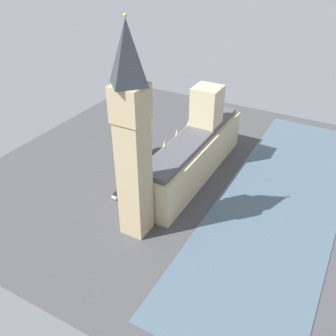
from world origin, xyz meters
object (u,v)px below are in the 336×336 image
at_px(car_black_by_river_gate, 164,159).
at_px(street_lamp_slot_11, 135,152).
at_px(car_dark_green_opposite_hall, 150,166).
at_px(street_lamp_slot_10, 142,148).
at_px(plane_tree_under_trees, 136,141).
at_px(car_yellow_cab_leading, 186,137).
at_px(double_decker_bus_midblock, 178,143).
at_px(plane_tree_far_end, 135,146).
at_px(parliament_building, 195,151).
at_px(double_decker_bus_corner, 139,176).
at_px(plane_tree_kerbside, 145,137).
at_px(pedestrian_near_tower, 168,167).
at_px(car_silver_trailing, 118,194).
at_px(clock_tower, 132,135).

relative_size(car_black_by_river_gate, street_lamp_slot_11, 0.72).
xyz_separation_m(car_dark_green_opposite_hall, street_lamp_slot_10, (6.44, -4.89, 3.08)).
height_order(car_black_by_river_gate, plane_tree_under_trees, plane_tree_under_trees).
height_order(car_yellow_cab_leading, double_decker_bus_midblock, double_decker_bus_midblock).
bearing_deg(car_black_by_river_gate, plane_tree_far_end, 24.94).
xyz_separation_m(car_black_by_river_gate, street_lamp_slot_11, (8.58, 5.88, 3.56)).
bearing_deg(car_dark_green_opposite_hall, parliament_building, -158.55).
xyz_separation_m(car_black_by_river_gate, plane_tree_far_end, (9.57, 4.58, 4.94)).
height_order(double_decker_bus_midblock, plane_tree_under_trees, plane_tree_under_trees).
height_order(double_decker_bus_corner, plane_tree_kerbside, plane_tree_kerbside).
height_order(street_lamp_slot_10, street_lamp_slot_11, street_lamp_slot_11).
relative_size(double_decker_bus_midblock, pedestrian_near_tower, 6.77).
height_order(double_decker_bus_midblock, plane_tree_far_end, plane_tree_far_end).
relative_size(car_silver_trailing, street_lamp_slot_11, 0.69).
xyz_separation_m(parliament_building, car_yellow_cab_leading, (13.28, -20.70, -7.68)).
distance_m(double_decker_bus_corner, pedestrian_near_tower, 13.49).
xyz_separation_m(double_decker_bus_midblock, street_lamp_slot_10, (9.14, 11.59, 1.33)).
bearing_deg(pedestrian_near_tower, car_yellow_cab_leading, 159.49).
xyz_separation_m(clock_tower, car_yellow_cab_leading, (12.01, -54.92, -28.84)).
xyz_separation_m(car_black_by_river_gate, street_lamp_slot_10, (8.52, 1.43, 3.08)).
bearing_deg(plane_tree_far_end, car_silver_trailing, 108.80).
bearing_deg(double_decker_bus_midblock, plane_tree_kerbside, -136.82).
relative_size(car_black_by_river_gate, car_silver_trailing, 1.04).
xyz_separation_m(double_decker_bus_corner, street_lamp_slot_11, (8.09, -10.36, 1.81)).
xyz_separation_m(car_yellow_cab_leading, double_decker_bus_midblock, (-1.28, 9.14, 1.75)).
bearing_deg(car_yellow_cab_leading, plane_tree_under_trees, 69.55).
relative_size(parliament_building, plane_tree_kerbside, 6.20).
xyz_separation_m(double_decker_bus_midblock, car_silver_trailing, (2.91, 36.11, -1.75)).
bearing_deg(double_decker_bus_corner, street_lamp_slot_11, 130.41).
height_order(double_decker_bus_corner, street_lamp_slot_10, street_lamp_slot_10).
relative_size(clock_tower, street_lamp_slot_11, 9.01).
distance_m(car_black_by_river_gate, car_silver_trailing, 26.05).
distance_m(pedestrian_near_tower, street_lamp_slot_10, 12.82).
distance_m(parliament_building, pedestrian_near_tower, 12.10).
height_order(car_silver_trailing, plane_tree_far_end, plane_tree_far_end).
bearing_deg(plane_tree_kerbside, parliament_building, 172.31).
bearing_deg(street_lamp_slot_10, plane_tree_far_end, 71.70).
bearing_deg(clock_tower, street_lamp_slot_11, -56.18).
distance_m(clock_tower, plane_tree_far_end, 44.41).
relative_size(clock_tower, double_decker_bus_corner, 5.42).
height_order(double_decker_bus_corner, plane_tree_far_end, plane_tree_far_end).
bearing_deg(plane_tree_far_end, plane_tree_kerbside, -94.39).
relative_size(car_yellow_cab_leading, street_lamp_slot_10, 0.84).
height_order(car_dark_green_opposite_hall, street_lamp_slot_11, street_lamp_slot_11).
bearing_deg(double_decker_bus_midblock, pedestrian_near_tower, -75.78).
distance_m(double_decker_bus_midblock, plane_tree_under_trees, 17.67).
relative_size(plane_tree_kerbside, plane_tree_under_trees, 0.87).
distance_m(car_yellow_cab_leading, plane_tree_far_end, 25.97).
height_order(car_yellow_cab_leading, car_silver_trailing, same).
relative_size(car_black_by_river_gate, plane_tree_kerbside, 0.50).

